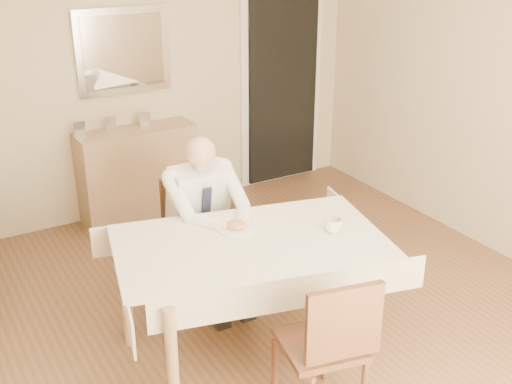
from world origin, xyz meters
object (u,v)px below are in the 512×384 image
dining_table (251,253)px  seated_man (209,215)px  chair_near (330,341)px  coffee_mug (333,226)px  chair_far (193,226)px  sideboard (139,174)px

dining_table → seated_man: 0.59m
chair_near → coffee_mug: size_ratio=7.67×
dining_table → chair_near: size_ratio=2.13×
chair_far → dining_table: bearing=-92.7°
chair_far → sideboard: chair_far is taller
coffee_mug → chair_near: bearing=-127.2°
dining_table → chair_far: bearing=103.2°
chair_far → coffee_mug: bearing=-65.8°
coffee_mug → sideboard: bearing=100.7°
coffee_mug → chair_far: bearing=116.9°
coffee_mug → sideboard: size_ratio=0.11×
chair_near → sideboard: bearing=100.5°
chair_far → seated_man: 0.35m
seated_man → sideboard: bearing=87.3°
seated_man → sideboard: size_ratio=1.15×
chair_far → coffee_mug: (0.53, -1.04, 0.31)m
dining_table → sideboard: 2.25m
chair_far → coffee_mug: size_ratio=7.33×
dining_table → coffee_mug: bearing=-3.8°
chair_near → coffee_mug: bearing=64.5°
dining_table → chair_near: 0.85m
chair_near → sideboard: 3.08m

